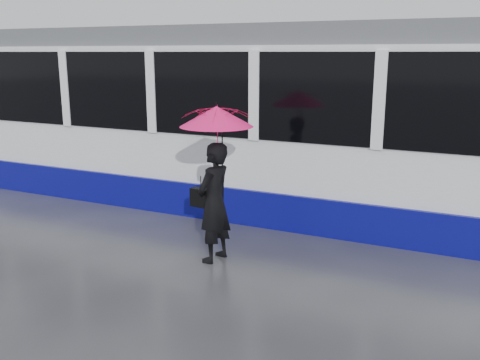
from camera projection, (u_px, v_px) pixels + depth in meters
The scene contains 6 objects.
ground at pixel (220, 250), 8.01m from camera, with size 90.00×90.00×0.00m, color #2C2C31.
rails at pixel (281, 207), 10.20m from camera, with size 34.00×1.51×0.02m.
tram at pixel (210, 118), 10.46m from camera, with size 26.00×2.56×3.35m.
woman at pixel (214, 203), 7.44m from camera, with size 0.62×0.41×1.70m, color black.
umbrella at pixel (217, 131), 7.19m from camera, with size 1.11×1.11×1.15m.
handbag at pixel (201, 198), 7.54m from camera, with size 0.32×0.17×0.44m.
Camera 1 is at (3.53, -6.67, 2.89)m, focal length 40.00 mm.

